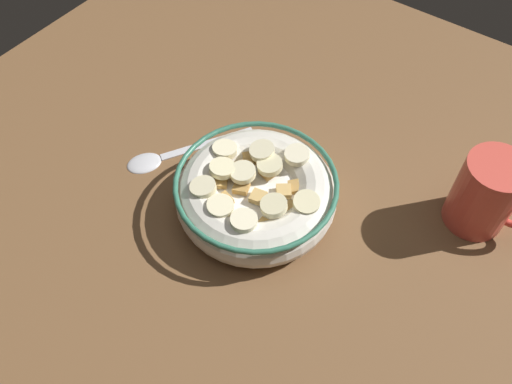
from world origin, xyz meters
The scene contains 4 objects.
ground_plane centered at (0.00, 0.00, -1.00)cm, with size 91.65×91.65×2.00cm, color brown.
cereal_bowl centered at (-0.01, -0.01, 2.84)cm, with size 18.03×18.03×6.04cm.
spoon centered at (-13.74, -0.67, 0.34)cm, with size 10.42×15.14×0.80cm.
coffee_mug centered at (20.88, 13.22, 4.60)cm, with size 9.64×6.66×9.20cm.
Camera 1 is at (20.50, -28.38, 50.25)cm, focal length 37.29 mm.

